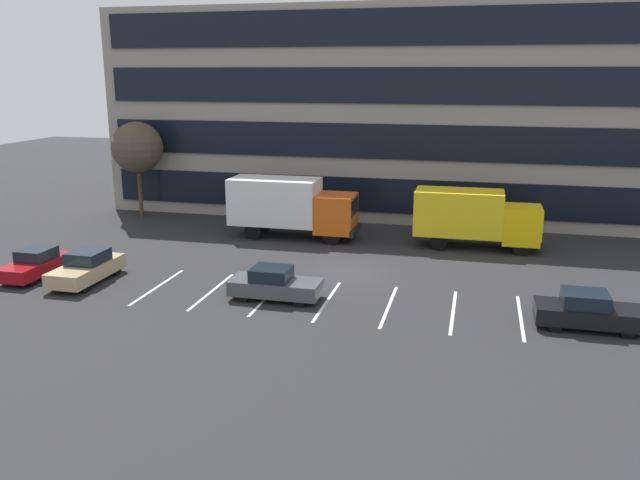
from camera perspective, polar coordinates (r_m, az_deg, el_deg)
ground_plane at (r=33.35m, az=2.32°, el=-2.94°), size 120.00×120.00×0.00m
office_building at (r=49.61m, az=6.63°, el=11.22°), size 40.20×13.11×14.40m
lot_markings at (r=29.37m, az=0.63°, el=-5.38°), size 16.94×5.40×0.01m
box_truck_yellow_all at (r=38.69m, az=13.45°, el=2.05°), size 7.30×2.42×3.38m
box_truck_orange at (r=40.10m, az=-2.62°, el=3.12°), size 7.93×2.63×3.68m
sedan_tan at (r=33.79m, az=-19.85°, el=-2.29°), size 1.81×4.32×1.55m
sedan_charcoal at (r=29.50m, az=-4.00°, el=-3.90°), size 4.12×1.73×1.48m
sedan_maroon at (r=35.60m, az=-23.76°, el=-1.93°), size 1.67×3.98×1.43m
sedan_black at (r=28.30m, az=22.55°, el=-5.81°), size 4.21×1.76×1.51m
bare_tree at (r=47.47m, az=-15.81°, el=7.83°), size 3.57×3.57×6.70m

